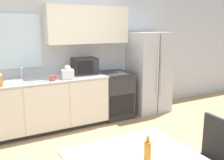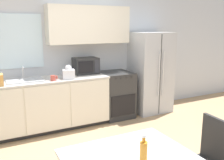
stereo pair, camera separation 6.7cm
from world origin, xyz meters
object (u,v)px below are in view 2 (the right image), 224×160
object	(u,v)px
dining_chair_side	(208,156)
drink_bottle	(144,151)
coffee_mug	(53,78)
oven_range	(116,95)
microwave	(86,66)
refrigerator	(151,72)

from	to	relation	value
dining_chair_side	drink_bottle	xyz separation A→B (m)	(-0.86, -0.08, 0.31)
coffee_mug	dining_chair_side	bearing A→B (deg)	-69.76
oven_range	microwave	xyz separation A→B (m)	(-0.59, 0.13, 0.62)
oven_range	dining_chair_side	bearing A→B (deg)	-97.92
oven_range	dining_chair_side	distance (m)	2.75
coffee_mug	oven_range	bearing A→B (deg)	8.93
refrigerator	dining_chair_side	size ratio (longest dim) A/B	1.83
microwave	dining_chair_side	xyz separation A→B (m)	(0.21, -2.85, -0.55)
oven_range	coffee_mug	xyz separation A→B (m)	(-1.31, -0.21, 0.51)
drink_bottle	refrigerator	bearing A→B (deg)	53.38
coffee_mug	dining_chair_side	size ratio (longest dim) A/B	0.12
microwave	dining_chair_side	distance (m)	2.91
refrigerator	dining_chair_side	xyz separation A→B (m)	(-1.22, -2.71, -0.32)
oven_range	microwave	bearing A→B (deg)	167.44
oven_range	microwave	distance (m)	0.86
microwave	dining_chair_side	size ratio (longest dim) A/B	0.50
coffee_mug	drink_bottle	world-z (taller)	coffee_mug
refrigerator	coffee_mug	world-z (taller)	refrigerator
oven_range	refrigerator	xyz separation A→B (m)	(0.84, -0.02, 0.39)
dining_chair_side	drink_bottle	size ratio (longest dim) A/B	3.93
refrigerator	microwave	world-z (taller)	refrigerator
refrigerator	drink_bottle	bearing A→B (deg)	-126.62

